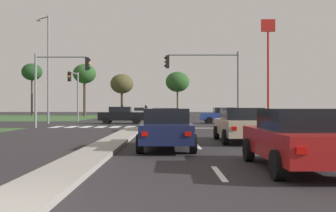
{
  "coord_description": "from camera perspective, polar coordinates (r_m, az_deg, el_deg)",
  "views": [
    {
      "loc": [
        2.33,
        -4.73,
        1.51
      ],
      "look_at": [
        2.35,
        29.34,
        1.67
      ],
      "focal_mm": 40.2,
      "sensor_mm": 36.0,
      "label": 1
    }
  ],
  "objects": [
    {
      "name": "traffic_signal_near_right",
      "position": [
        28.43,
        6.46,
        4.76
      ],
      "size": [
        5.65,
        0.32,
        5.73
      ],
      "color": "gray",
      "rests_on": "ground"
    },
    {
      "name": "car_beige_fourth",
      "position": [
        16.9,
        10.96,
        -2.76
      ],
      "size": [
        2.02,
        4.47,
        1.51
      ],
      "color": "#BCAD8E",
      "rests_on": "ground"
    },
    {
      "name": "fastfood_pole_sign",
      "position": [
        51.15,
        14.89,
        8.59
      ],
      "size": [
        1.8,
        0.4,
        13.02
      ],
      "color": "red",
      "rests_on": "ground"
    },
    {
      "name": "crosswalk_bar_sixth",
      "position": [
        29.72,
        -5.81,
        -3.17
      ],
      "size": [
        0.7,
        2.8,
        0.01
      ],
      "primitive_type": "cube",
      "color": "silver",
      "rests_on": "ground"
    },
    {
      "name": "crosswalk_bar_seventh",
      "position": [
        29.63,
        -3.59,
        -3.18
      ],
      "size": [
        0.7,
        2.8,
        0.01
      ],
      "primitive_type": "cube",
      "color": "silver",
      "rests_on": "ground"
    },
    {
      "name": "traffic_signal_near_left",
      "position": [
        29.46,
        -16.71,
        4.23
      ],
      "size": [
        4.22,
        0.32,
        5.58
      ],
      "color": "gray",
      "rests_on": "ground"
    },
    {
      "name": "crosswalk_bar_fifth",
      "position": [
        29.86,
        -8.0,
        -3.15
      ],
      "size": [
        0.7,
        2.8,
        0.01
      ],
      "primitive_type": "cube",
      "color": "silver",
      "rests_on": "ground"
    },
    {
      "name": "crosswalk_bar_second",
      "position": [
        30.53,
        -14.44,
        -3.08
      ],
      "size": [
        0.7,
        2.8,
        0.01
      ],
      "primitive_type": "cube",
      "color": "silver",
      "rests_on": "ground"
    },
    {
      "name": "car_silver_eighth",
      "position": [
        62.61,
        -4.41,
        -0.93
      ],
      "size": [
        2.01,
        4.38,
        1.54
      ],
      "rotation": [
        0.0,
        0.0,
        3.14
      ],
      "color": "#B7B7BC",
      "rests_on": "ground"
    },
    {
      "name": "edge_line_right",
      "position": [
        17.4,
        15.08,
        -5.22
      ],
      "size": [
        0.14,
        24.0,
        0.01
      ],
      "primitive_type": "cube",
      "color": "silver",
      "rests_on": "ground"
    },
    {
      "name": "car_navy_sixth",
      "position": [
        13.74,
        -0.25,
        -3.4
      ],
      "size": [
        1.98,
        4.38,
        1.48
      ],
      "color": "#161E47",
      "rests_on": "ground"
    },
    {
      "name": "car_black_third",
      "position": [
        35.94,
        -7.08,
        -1.37
      ],
      "size": [
        4.35,
        2.0,
        1.6
      ],
      "rotation": [
        0.0,
        0.0,
        -1.57
      ],
      "color": "black",
      "rests_on": "ground"
    },
    {
      "name": "car_red_near",
      "position": [
        9.73,
        18.96,
        -4.65
      ],
      "size": [
        1.99,
        4.43,
        1.49
      ],
      "color": "#A31919",
      "rests_on": "ground"
    },
    {
      "name": "treeline_fourth",
      "position": [
        68.81,
        1.41,
        3.67
      ],
      "size": [
        4.33,
        4.33,
        8.09
      ],
      "color": "#423323",
      "rests_on": "ground"
    },
    {
      "name": "crosswalk_bar_third",
      "position": [
        30.26,
        -12.33,
        -3.11
      ],
      "size": [
        0.7,
        2.8,
        0.01
      ],
      "primitive_type": "cube",
      "color": "silver",
      "rests_on": "ground"
    },
    {
      "name": "crosswalk_bar_near",
      "position": [
        30.83,
        -16.51,
        -3.05
      ],
      "size": [
        0.7,
        2.8,
        0.01
      ],
      "primitive_type": "cube",
      "color": "silver",
      "rests_on": "ground"
    },
    {
      "name": "car_blue_seventh",
      "position": [
        36.79,
        8.3,
        -1.4
      ],
      "size": [
        4.38,
        2.03,
        1.53
      ],
      "rotation": [
        0.0,
        0.0,
        1.57
      ],
      "color": "navy",
      "rests_on": "ground"
    },
    {
      "name": "pedestrian_at_median",
      "position": [
        44.05,
        -3.38,
        -0.6
      ],
      "size": [
        0.34,
        0.34,
        1.83
      ],
      "rotation": [
        0.0,
        0.0,
        5.71
      ],
      "color": "maroon",
      "rests_on": "median_island_far"
    },
    {
      "name": "grass_verge_far_right",
      "position": [
        63.62,
        21.32,
        -1.6
      ],
      "size": [
        35.0,
        35.0,
        0.01
      ],
      "primitive_type": "cube",
      "color": "#2D4C28",
      "rests_on": "ground"
    },
    {
      "name": "lane_dash_near",
      "position": [
        8.82,
        7.7,
        -10.09
      ],
      "size": [
        0.14,
        2.0,
        0.01
      ],
      "primitive_type": "cube",
      "color": "silver",
      "rests_on": "ground"
    },
    {
      "name": "traffic_signal_far_left",
      "position": [
        41.21,
        -14.0,
        2.78
      ],
      "size": [
        0.32,
        3.89,
        5.42
      ],
      "color": "gray",
      "rests_on": "ground"
    },
    {
      "name": "car_maroon_fifth",
      "position": [
        24.12,
        -0.4,
        -2.04
      ],
      "size": [
        2.05,
        4.6,
        1.49
      ],
      "color": "maroon",
      "rests_on": "ground"
    },
    {
      "name": "crosswalk_bar_fourth",
      "position": [
        30.04,
        -10.18,
        -3.13
      ],
      "size": [
        0.7,
        2.8,
        0.01
      ],
      "primitive_type": "cube",
      "color": "silver",
      "rests_on": "ground"
    },
    {
      "name": "lane_dash_third",
      "position": [
        20.7,
        3.21,
        -4.44
      ],
      "size": [
        0.14,
        2.0,
        0.01
      ],
      "primitive_type": "cube",
      "color": "silver",
      "rests_on": "ground"
    },
    {
      "name": "lane_dash_second",
      "position": [
        14.73,
        4.54,
        -6.13
      ],
      "size": [
        0.14,
        2.0,
        0.01
      ],
      "primitive_type": "cube",
      "color": "silver",
      "rests_on": "ground"
    },
    {
      "name": "lane_dash_fourth",
      "position": [
        26.68,
        2.48,
        -3.5
      ],
      "size": [
        0.14,
        2.0,
        0.01
      ],
      "primitive_type": "cube",
      "color": "silver",
      "rests_on": "ground"
    },
    {
      "name": "ground_plane",
      "position": [
        34.84,
        -3.88,
        -2.75
      ],
      "size": [
        200.0,
        200.0,
        0.0
      ],
      "primitive_type": "plane",
      "color": "#282628"
    },
    {
      "name": "median_island_near",
      "position": [
        15.97,
        -8.47,
        -5.44
      ],
      "size": [
        1.2,
        22.0,
        0.14
      ],
      "primitive_type": "cube",
      "color": "gray",
      "rests_on": "ground"
    },
    {
      "name": "lane_dash_fifth",
      "position": [
        32.67,
        2.01,
        -2.91
      ],
      "size": [
        0.14,
        2.0,
        0.01
      ],
      "primitive_type": "cube",
      "color": "silver",
      "rests_on": "ground"
    },
    {
      "name": "treeline_third",
      "position": [
        70.06,
        -7.04,
        3.33
      ],
      "size": [
        4.25,
        4.25,
        7.75
      ],
      "color": "#423323",
      "rests_on": "ground"
    },
    {
      "name": "treeline_near",
      "position": [
        72.01,
        -19.98,
        4.82
      ],
      "size": [
        3.59,
        3.59,
        9.48
      ],
      "color": "#423323",
      "rests_on": "ground"
    },
    {
      "name": "median_island_far",
      "position": [
        59.8,
        -2.28,
        -1.65
      ],
      "size": [
        1.2,
        36.0,
        0.14
      ],
      "primitive_type": "cube",
      "color": "gray",
      "rests_on": "ground"
    },
    {
      "name": "stop_bar_near",
      "position": [
        27.81,
        2.99,
        -3.37
      ],
      "size": [
        6.4,
        0.5,
        0.01
      ],
      "primitive_type": "cube",
      "color": "silver",
      "rests_on": "ground"
    },
    {
      "name": "treeline_second",
      "position": [
        67.64,
        -12.59,
        4.72
      ],
      "size": [
        4.0,
        4.0,
        9.17
      ],
      "color": "#423323",
      "rests_on": "ground"
    },
    {
      "name": "street_lamp_second",
      "position": [
        37.6,
        -17.84,
        6.05
      ],
      "size": [
        1.65,
        1.3,
        10.24
      ],
      "color": "gray",
      "rests_on": "ground"
    }
  ]
}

